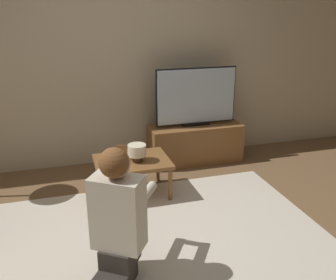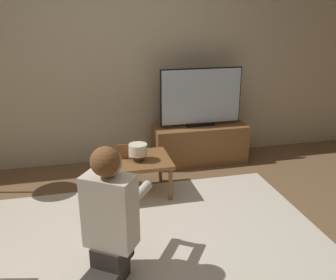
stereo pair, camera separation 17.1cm
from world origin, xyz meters
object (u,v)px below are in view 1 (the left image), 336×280
coffee_table (132,164)px  person_kneeling (117,217)px  table_lamp (137,151)px  tv (196,97)px

coffee_table → person_kneeling: person_kneeling is taller
coffee_table → person_kneeling: 1.26m
person_kneeling → table_lamp: 1.22m
table_lamp → person_kneeling: bearing=-108.0°
person_kneeling → table_lamp: (0.38, 1.16, -0.02)m
tv → table_lamp: (-0.86, -0.70, -0.33)m
table_lamp → tv: bearing=38.9°
coffee_table → table_lamp: table_lamp is taller
coffee_table → table_lamp: 0.16m
person_kneeling → coffee_table: bearing=-71.8°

